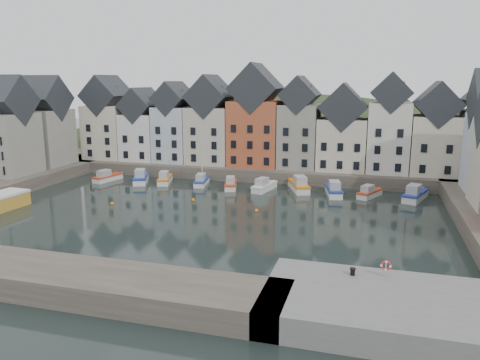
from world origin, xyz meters
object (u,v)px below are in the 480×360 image
at_px(boat_d, 202,181).
at_px(life_ring_post, 386,266).
at_px(boat_a, 107,177).
at_px(mooring_bollard, 353,271).

height_order(boat_d, life_ring_post, boat_d).
relative_size(boat_a, life_ring_post, 4.61).
relative_size(boat_a, mooring_bollard, 10.70).
distance_m(mooring_bollard, life_ring_post, 2.53).
xyz_separation_m(mooring_bollard, life_ring_post, (2.43, 0.40, 0.55)).
relative_size(mooring_bollard, life_ring_post, 0.43).
relative_size(boat_d, mooring_bollard, 19.41).
bearing_deg(life_ring_post, boat_a, 143.45).
distance_m(boat_a, mooring_bollard, 53.94).
bearing_deg(life_ring_post, mooring_bollard, -170.73).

